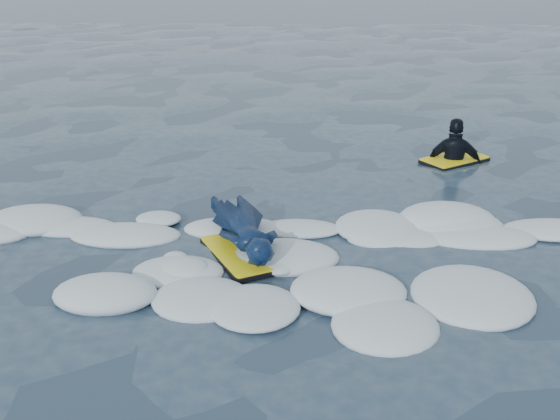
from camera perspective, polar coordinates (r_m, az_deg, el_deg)
The scene contains 4 objects.
ground at distance 7.05m, azimuth -6.01°, elevation -7.05°, with size 120.00×120.00×0.00m, color #19293C.
foam_band at distance 7.96m, azimuth -5.05°, elevation -3.44°, with size 12.00×3.10×0.30m, color white, non-canonical shape.
prone_woman_unit at distance 7.91m, azimuth -2.92°, elevation -1.72°, with size 1.13×1.83×0.45m.
waiting_rider_unit at distance 11.31m, azimuth 13.94°, elevation 3.45°, with size 1.17×1.06×1.55m.
Camera 1 is at (0.93, -6.10, 3.41)m, focal length 45.00 mm.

